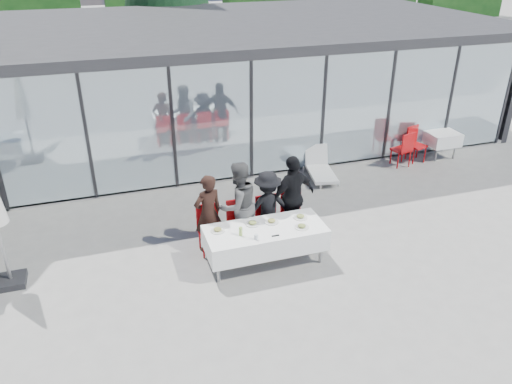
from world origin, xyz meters
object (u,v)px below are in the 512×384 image
(folded_eyeglasses, at_px, (275,236))
(plate_extra, at_px, (302,226))
(diner_chair_c, at_px, (267,217))
(plate_a, at_px, (218,230))
(plate_c, at_px, (272,221))
(diner_c, at_px, (267,207))
(dining_table, at_px, (265,238))
(spare_chair_b, at_px, (404,148))
(plate_b, at_px, (253,223))
(diner_d, at_px, (293,197))
(lounger, at_px, (319,167))
(juice_bottle, at_px, (241,231))
(diner_a, at_px, (208,214))
(plate_d, at_px, (300,217))
(spare_table_right, at_px, (441,138))
(diner_chair_b, at_px, (239,221))
(diner_chair_d, at_px, (292,213))
(spare_chair_a, at_px, (414,142))
(diner_b, at_px, (238,205))
(diner_chair_a, at_px, (209,226))

(folded_eyeglasses, bearing_deg, plate_extra, 12.74)
(diner_chair_c, distance_m, plate_a, 1.33)
(plate_c, bearing_deg, diner_c, 78.49)
(dining_table, distance_m, folded_eyeglasses, 0.40)
(spare_chair_b, bearing_deg, plate_b, -150.66)
(diner_d, distance_m, lounger, 3.13)
(plate_a, xyz_separation_m, juice_bottle, (0.36, -0.27, 0.06))
(diner_d, distance_m, folded_eyeglasses, 1.32)
(diner_a, height_order, plate_c, diner_a)
(dining_table, height_order, diner_c, diner_c)
(diner_a, relative_size, plate_c, 6.05)
(plate_d, relative_size, spare_table_right, 0.31)
(diner_c, xyz_separation_m, plate_b, (-0.49, -0.55, 0.01))
(diner_chair_b, distance_m, plate_c, 0.80)
(diner_chair_b, distance_m, plate_a, 0.84)
(juice_bottle, relative_size, lounger, 0.12)
(diner_chair_b, bearing_deg, diner_d, 0.20)
(plate_c, height_order, plate_d, same)
(diner_chair_d, relative_size, plate_extra, 3.62)
(spare_table_right, bearing_deg, plate_a, -155.76)
(dining_table, xyz_separation_m, spare_table_right, (6.42, 3.45, 0.02))
(spare_chair_a, bearing_deg, spare_chair_b, -149.64)
(plate_b, distance_m, spare_chair_a, 6.60)
(diner_b, xyz_separation_m, diner_d, (1.15, 0.00, -0.01))
(diner_c, xyz_separation_m, juice_bottle, (-0.81, -0.85, 0.07))
(spare_chair_a, bearing_deg, plate_a, -153.01)
(diner_d, bearing_deg, plate_extra, 61.53)
(diner_b, xyz_separation_m, juice_bottle, (-0.20, -0.85, -0.07))
(plate_b, bearing_deg, plate_a, -177.15)
(plate_d, bearing_deg, diner_chair_c, 128.28)
(diner_chair_c, bearing_deg, plate_b, -131.93)
(spare_chair_a, height_order, lounger, spare_chair_a)
(diner_c, height_order, plate_extra, diner_c)
(diner_chair_d, relative_size, plate_c, 3.62)
(diner_chair_d, distance_m, spare_chair_a, 5.43)
(spare_table_right, bearing_deg, diner_a, -159.77)
(dining_table, bearing_deg, plate_extra, -16.05)
(diner_d, distance_m, plate_extra, 0.97)
(spare_chair_a, bearing_deg, folded_eyeglasses, -145.47)
(folded_eyeglasses, bearing_deg, spare_chair_b, 34.95)
(diner_b, distance_m, plate_c, 0.77)
(dining_table, bearing_deg, diner_chair_a, 140.49)
(dining_table, bearing_deg, spare_chair_b, 31.95)
(diner_chair_b, relative_size, plate_extra, 3.62)
(dining_table, relative_size, diner_chair_a, 2.32)
(plate_extra, xyz_separation_m, juice_bottle, (-1.16, 0.09, 0.06))
(spare_table_right, bearing_deg, spare_chair_a, -179.50)
(diner_c, relative_size, diner_chair_c, 1.56)
(plate_b, relative_size, plate_extra, 1.00)
(dining_table, relative_size, spare_chair_b, 2.32)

